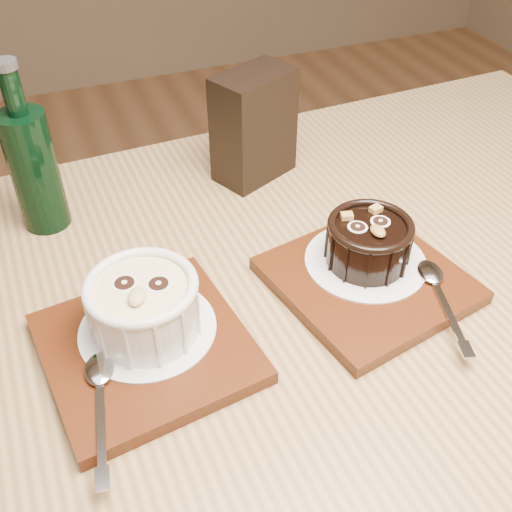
{
  "coord_description": "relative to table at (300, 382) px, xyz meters",
  "views": [
    {
      "loc": [
        -0.3,
        -0.17,
        1.19
      ],
      "look_at": [
        -0.14,
        0.23,
        0.81
      ],
      "focal_mm": 42.0,
      "sensor_mm": 36.0,
      "label": 1
    }
  ],
  "objects": [
    {
      "name": "condiment_stand",
      "position": [
        0.05,
        0.27,
        0.16
      ],
      "size": [
        0.12,
        0.1,
        0.14
      ],
      "primitive_type": "cube",
      "rotation": [
        0.0,
        0.0,
        0.42
      ],
      "color": "black",
      "rests_on": "table"
    },
    {
      "name": "tray_right",
      "position": [
        0.09,
        0.03,
        0.1
      ],
      "size": [
        0.21,
        0.21,
        0.01
      ],
      "primitive_type": "cube",
      "rotation": [
        0.0,
        0.0,
        0.19
      ],
      "color": "#4E210D",
      "rests_on": "table"
    },
    {
      "name": "green_bottle",
      "position": [
        -0.21,
        0.26,
        0.17
      ],
      "size": [
        0.05,
        0.05,
        0.2
      ],
      "color": "black",
      "rests_on": "table"
    },
    {
      "name": "spoon_left",
      "position": [
        -0.2,
        -0.03,
        0.11
      ],
      "size": [
        0.05,
        0.14,
        0.01
      ],
      "primitive_type": null,
      "rotation": [
        0.0,
        0.0,
        -0.16
      ],
      "color": "silver",
      "rests_on": "tray_left"
    },
    {
      "name": "table",
      "position": [
        0.0,
        0.0,
        0.0
      ],
      "size": [
        1.23,
        0.85,
        0.75
      ],
      "rotation": [
        0.0,
        0.0,
        0.04
      ],
      "color": "olive",
      "rests_on": "ground"
    },
    {
      "name": "doily_left",
      "position": [
        -0.15,
        0.04,
        0.11
      ],
      "size": [
        0.13,
        0.13,
        0.0
      ],
      "primitive_type": "cylinder",
      "color": "white",
      "rests_on": "tray_left"
    },
    {
      "name": "spoon_right",
      "position": [
        0.14,
        -0.03,
        0.11
      ],
      "size": [
        0.06,
        0.14,
        0.01
      ],
      "primitive_type": null,
      "rotation": [
        0.0,
        0.0,
        -0.28
      ],
      "color": "silver",
      "rests_on": "tray_right"
    },
    {
      "name": "doily_right",
      "position": [
        0.09,
        0.05,
        0.11
      ],
      "size": [
        0.13,
        0.13,
        0.0
      ],
      "primitive_type": "cylinder",
      "color": "white",
      "rests_on": "tray_right"
    },
    {
      "name": "tray_left",
      "position": [
        -0.15,
        0.02,
        0.1
      ],
      "size": [
        0.2,
        0.2,
        0.01
      ],
      "primitive_type": "cube",
      "rotation": [
        0.0,
        0.0,
        0.13
      ],
      "color": "#4E210D",
      "rests_on": "table"
    },
    {
      "name": "ramekin_dark",
      "position": [
        0.09,
        0.05,
        0.14
      ],
      "size": [
        0.09,
        0.09,
        0.05
      ],
      "rotation": [
        0.0,
        0.0,
        -0.01
      ],
      "color": "black",
      "rests_on": "doily_right"
    },
    {
      "name": "ramekin_white",
      "position": [
        -0.15,
        0.04,
        0.14
      ],
      "size": [
        0.1,
        0.1,
        0.06
      ],
      "rotation": [
        0.0,
        0.0,
        -0.41
      ],
      "color": "white",
      "rests_on": "doily_left"
    }
  ]
}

